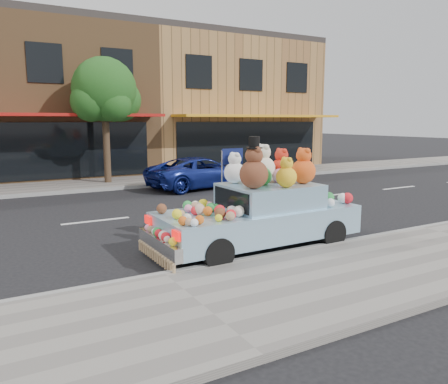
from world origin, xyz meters
TOP-DOWN VIEW (x-y plane):
  - ground at (0.00, 0.00)m, footprint 120.00×120.00m
  - near_sidewalk at (0.00, -6.50)m, footprint 60.00×3.00m
  - far_sidewalk at (0.00, 6.50)m, footprint 60.00×3.00m
  - near_kerb at (0.00, -5.00)m, footprint 60.00×0.12m
  - far_kerb at (0.00, 5.00)m, footprint 60.00×0.12m
  - storefront_mid at (0.00, 11.97)m, footprint 10.00×9.80m
  - storefront_right at (10.00, 11.97)m, footprint 10.00×9.80m
  - street_tree at (2.03, 6.55)m, footprint 3.00×2.70m
  - car_blue at (5.09, 3.92)m, footprint 4.72×2.73m
  - art_car at (2.48, -4.20)m, footprint 4.53×1.85m

SIDE VIEW (x-z plane):
  - ground at x=0.00m, z-range 0.00..0.00m
  - near_sidewalk at x=0.00m, z-range 0.00..0.12m
  - far_sidewalk at x=0.00m, z-range 0.00..0.12m
  - near_kerb at x=0.00m, z-range 0.00..0.13m
  - far_kerb at x=0.00m, z-range 0.00..0.13m
  - car_blue at x=5.09m, z-range 0.00..1.24m
  - art_car at x=2.48m, z-range -0.36..2.01m
  - storefront_mid at x=0.00m, z-range -0.01..7.29m
  - storefront_right at x=10.00m, z-range -0.01..7.29m
  - street_tree at x=2.03m, z-range 1.08..6.30m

